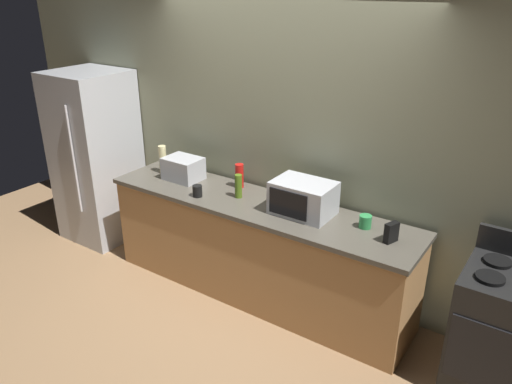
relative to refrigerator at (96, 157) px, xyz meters
The scene contains 14 objects.
ground_plane 2.27m from the refrigerator, 11.03° to the right, with size 8.00×8.00×0.00m, color #93704C.
back_wall 2.14m from the refrigerator, 11.32° to the left, with size 6.40×0.10×2.70m, color gray.
counter_run 2.10m from the refrigerator, ahead, with size 2.84×0.64×0.90m.
refrigerator is the anchor object (origin of this frame).
stove_range 4.07m from the refrigerator, ahead, with size 0.60×0.61×1.08m.
microwave 2.48m from the refrigerator, ahead, with size 0.48×0.35×0.27m.
toaster_oven 1.19m from the refrigerator, ahead, with size 0.34×0.26×0.21m, color #B7BABF.
cordless_phone 3.23m from the refrigerator, ahead, with size 0.05×0.11×0.15m, color black.
bottle_hot_sauce 1.75m from the refrigerator, ahead, with size 0.08×0.08×0.22m, color red.
bottle_hand_soap 0.92m from the refrigerator, ahead, with size 0.07×0.07×0.27m, color beige.
bottle_olive_oil 1.86m from the refrigerator, ahead, with size 0.06×0.06×0.21m, color #4C6B19.
mug_black 1.57m from the refrigerator, ahead, with size 0.08×0.08×0.10m, color black.
mug_yellow 2.14m from the refrigerator, ahead, with size 0.09×0.09×0.10m, color yellow.
mug_green 2.99m from the refrigerator, ahead, with size 0.09×0.09×0.10m, color #2D8C47.
Camera 1 is at (2.15, -2.74, 2.65)m, focal length 34.83 mm.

